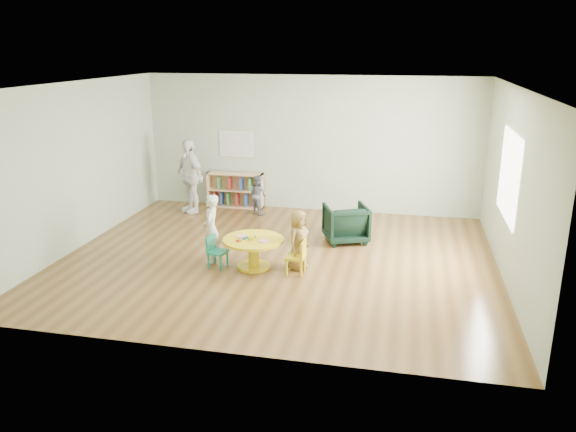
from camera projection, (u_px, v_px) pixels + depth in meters
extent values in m
plane|color=brown|center=(278.00, 259.00, 9.23)|extent=(7.00, 7.00, 0.00)
cube|color=silver|center=(277.00, 88.00, 8.43)|extent=(7.00, 6.00, 0.10)
cube|color=#9EAF95|center=(310.00, 144.00, 11.63)|extent=(7.00, 0.10, 2.80)
cube|color=#9EAF95|center=(214.00, 237.00, 6.02)|extent=(7.00, 0.10, 2.80)
cube|color=#9EAF95|center=(77.00, 166.00, 9.53)|extent=(0.10, 6.00, 2.80)
cube|color=#9EAF95|center=(512.00, 187.00, 8.12)|extent=(0.10, 6.00, 2.80)
cube|color=white|center=(508.00, 176.00, 8.37)|extent=(0.02, 1.60, 1.30)
cylinder|color=yellow|center=(254.00, 254.00, 8.82)|extent=(0.17, 0.17, 0.43)
cylinder|color=yellow|center=(254.00, 266.00, 8.87)|extent=(0.53, 0.53, 0.04)
cylinder|color=yellow|center=(253.00, 240.00, 8.75)|extent=(0.95, 0.95, 0.04)
cylinder|color=pink|center=(241.00, 236.00, 8.83)|extent=(0.15, 0.15, 0.02)
cylinder|color=pink|center=(264.00, 241.00, 8.62)|extent=(0.17, 0.17, 0.02)
cylinder|color=yellow|center=(252.00, 238.00, 8.72)|extent=(0.08, 0.13, 0.04)
cylinder|color=#15793B|center=(248.00, 239.00, 8.65)|extent=(0.04, 0.05, 0.02)
cylinder|color=#15793B|center=(255.00, 236.00, 8.79)|extent=(0.04, 0.05, 0.02)
cube|color=red|center=(237.00, 241.00, 8.62)|extent=(0.06, 0.06, 0.02)
cube|color=#FF5115|center=(239.00, 241.00, 8.60)|extent=(0.06, 0.06, 0.02)
cube|color=#1A38C8|center=(244.00, 239.00, 8.72)|extent=(0.06, 0.06, 0.02)
cube|color=#15793B|center=(247.00, 237.00, 8.78)|extent=(0.06, 0.07, 0.02)
cube|color=red|center=(239.00, 240.00, 8.64)|extent=(0.06, 0.06, 0.02)
cube|color=#188566|center=(218.00, 252.00, 8.82)|extent=(0.32, 0.32, 0.04)
cube|color=#188566|center=(211.00, 243.00, 8.82)|extent=(0.08, 0.27, 0.24)
cylinder|color=#188566|center=(216.00, 257.00, 8.99)|extent=(0.03, 0.03, 0.24)
cylinder|color=#188566|center=(209.00, 261.00, 8.80)|extent=(0.03, 0.03, 0.24)
cylinder|color=#188566|center=(227.00, 259.00, 8.91)|extent=(0.03, 0.03, 0.24)
cylinder|color=#188566|center=(221.00, 263.00, 8.72)|extent=(0.03, 0.03, 0.24)
cube|color=yellow|center=(296.00, 257.00, 8.57)|extent=(0.30, 0.30, 0.04)
cube|color=yellow|center=(304.00, 249.00, 8.50)|extent=(0.04, 0.29, 0.25)
cylinder|color=yellow|center=(301.00, 269.00, 8.48)|extent=(0.03, 0.03, 0.25)
cylinder|color=yellow|center=(304.00, 264.00, 8.69)|extent=(0.03, 0.03, 0.25)
cylinder|color=yellow|center=(286.00, 268.00, 8.53)|extent=(0.03, 0.03, 0.25)
cylinder|color=yellow|center=(290.00, 262.00, 8.74)|extent=(0.03, 0.03, 0.25)
cube|color=tan|center=(210.00, 189.00, 12.21)|extent=(0.03, 0.30, 0.75)
cube|color=tan|center=(262.00, 191.00, 11.97)|extent=(0.03, 0.30, 0.75)
cube|color=tan|center=(236.00, 206.00, 12.20)|extent=(1.20, 0.30, 0.03)
cube|color=tan|center=(235.00, 174.00, 11.99)|extent=(1.20, 0.30, 0.03)
cube|color=tan|center=(235.00, 190.00, 12.09)|extent=(1.14, 0.28, 0.03)
cube|color=tan|center=(237.00, 188.00, 12.22)|extent=(1.20, 0.02, 0.75)
cube|color=#B43130|center=(216.00, 198.00, 12.22)|extent=(0.04, 0.18, 0.26)
cube|color=#2D539F|center=(222.00, 198.00, 12.19)|extent=(0.04, 0.18, 0.26)
cube|color=#469952|center=(229.00, 199.00, 12.16)|extent=(0.04, 0.18, 0.26)
cube|color=#B43130|center=(238.00, 199.00, 12.12)|extent=(0.04, 0.18, 0.26)
cube|color=#2D539F|center=(246.00, 200.00, 12.08)|extent=(0.04, 0.18, 0.26)
cube|color=#469952|center=(219.00, 183.00, 12.10)|extent=(0.04, 0.18, 0.26)
cube|color=#B43130|center=(230.00, 183.00, 12.05)|extent=(0.04, 0.18, 0.26)
cube|color=#2D539F|center=(242.00, 184.00, 12.00)|extent=(0.04, 0.18, 0.26)
cube|color=#469952|center=(251.00, 184.00, 11.96)|extent=(0.04, 0.18, 0.26)
cube|color=white|center=(236.00, 144.00, 11.95)|extent=(0.74, 0.01, 0.54)
cube|color=#FC6135|center=(236.00, 144.00, 11.95)|extent=(0.70, 0.00, 0.50)
imported|color=black|center=(346.00, 223.00, 9.96)|extent=(0.94, 0.95, 0.67)
imported|color=silver|center=(211.00, 229.00, 8.96)|extent=(0.33, 0.44, 1.12)
imported|color=gold|center=(298.00, 240.00, 8.69)|extent=(0.42, 0.53, 0.95)
imported|color=#161F38|center=(258.00, 195.00, 11.58)|extent=(0.50, 0.48, 0.82)
imported|color=white|center=(190.00, 176.00, 11.60)|extent=(0.95, 0.85, 1.55)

